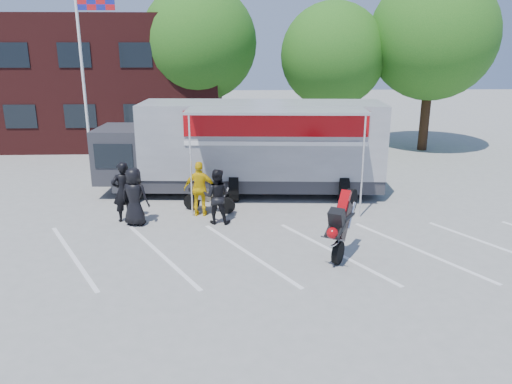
{
  "coord_description": "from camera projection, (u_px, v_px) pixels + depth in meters",
  "views": [
    {
      "loc": [
        -0.09,
        -11.75,
        5.6
      ],
      "look_at": [
        0.49,
        2.55,
        1.3
      ],
      "focal_mm": 35.0,
      "sensor_mm": 36.0,
      "label": 1
    }
  ],
  "objects": [
    {
      "name": "parked_motorcycle",
      "position": [
        209.0,
        211.0,
        17.22
      ],
      "size": [
        2.02,
        1.26,
        1.0
      ],
      "primitive_type": null,
      "rotation": [
        0.0,
        0.0,
        1.22
      ],
      "color": "#B9B9BF",
      "rests_on": "ground"
    },
    {
      "name": "ground",
      "position": [
        241.0,
        269.0,
        12.86
      ],
      "size": [
        100.0,
        100.0,
        0.0
      ],
      "primitive_type": "plane",
      "color": "#969691",
      "rests_on": "ground"
    },
    {
      "name": "flagpole",
      "position": [
        87.0,
        56.0,
        20.73
      ],
      "size": [
        1.61,
        0.12,
        8.0
      ],
      "color": "white",
      "rests_on": "ground"
    },
    {
      "name": "office_building",
      "position": [
        63.0,
        80.0,
        28.69
      ],
      "size": [
        18.0,
        8.0,
        7.0
      ],
      "primitive_type": "cube",
      "color": "#4A1817",
      "rests_on": "ground"
    },
    {
      "name": "spectator_leather_b",
      "position": [
        123.0,
        192.0,
        16.04
      ],
      "size": [
        0.85,
        0.71,
        1.98
      ],
      "primitive_type": "imported",
      "rotation": [
        0.0,
        0.0,
        3.53
      ],
      "color": "black",
      "rests_on": "ground"
    },
    {
      "name": "tree_left",
      "position": [
        199.0,
        43.0,
        26.49
      ],
      "size": [
        6.12,
        6.12,
        8.64
      ],
      "color": "#382314",
      "rests_on": "ground"
    },
    {
      "name": "spectator_hivis",
      "position": [
        200.0,
        189.0,
        16.58
      ],
      "size": [
        1.12,
        0.53,
        1.85
      ],
      "primitive_type": "imported",
      "rotation": [
        0.0,
        0.0,
        3.06
      ],
      "color": "yellow",
      "rests_on": "ground"
    },
    {
      "name": "tree_right",
      "position": [
        433.0,
        37.0,
        25.42
      ],
      "size": [
        6.46,
        6.46,
        9.12
      ],
      "color": "#382314",
      "rests_on": "ground"
    },
    {
      "name": "parking_bay_lines",
      "position": [
        241.0,
        253.0,
        13.81
      ],
      "size": [
        18.09,
        13.33,
        0.01
      ],
      "primitive_type": "cube",
      "rotation": [
        0.0,
        0.0,
        0.52
      ],
      "color": "white",
      "rests_on": "ground"
    },
    {
      "name": "spectator_leather_a",
      "position": [
        135.0,
        197.0,
        15.73
      ],
      "size": [
        1.04,
        0.83,
        1.86
      ],
      "primitive_type": "imported",
      "rotation": [
        0.0,
        0.0,
        2.85
      ],
      "color": "black",
      "rests_on": "ground"
    },
    {
      "name": "stunt_bike_rider",
      "position": [
        346.0,
        254.0,
        13.73
      ],
      "size": [
        1.61,
        1.93,
        2.07
      ],
      "primitive_type": null,
      "rotation": [
        0.0,
        0.0,
        -0.54
      ],
      "color": "black",
      "rests_on": "ground"
    },
    {
      "name": "transporter_truck",
      "position": [
        249.0,
        193.0,
        19.38
      ],
      "size": [
        11.24,
        5.93,
        3.48
      ],
      "primitive_type": null,
      "rotation": [
        0.0,
        0.0,
        -0.06
      ],
      "color": "#9B9DA3",
      "rests_on": "ground"
    },
    {
      "name": "spectator_leather_c",
      "position": [
        217.0,
        196.0,
        15.89
      ],
      "size": [
        0.95,
        0.79,
        1.79
      ],
      "primitive_type": "imported",
      "rotation": [
        0.0,
        0.0,
        3.0
      ],
      "color": "black",
      "rests_on": "ground"
    },
    {
      "name": "tree_mid",
      "position": [
        333.0,
        55.0,
        25.98
      ],
      "size": [
        5.44,
        5.44,
        7.68
      ],
      "color": "#382314",
      "rests_on": "ground"
    }
  ]
}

